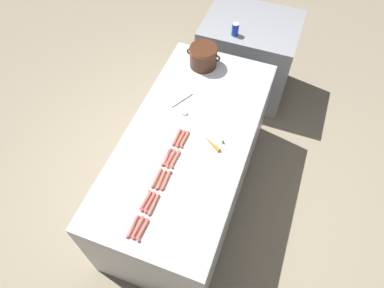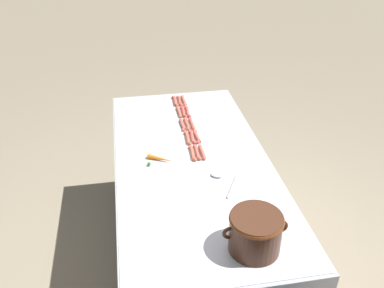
# 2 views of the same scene
# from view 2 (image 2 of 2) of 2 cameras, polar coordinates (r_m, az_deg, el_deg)

# --- Properties ---
(ground_plane) EXTENTS (20.00, 20.00, 0.00)m
(ground_plane) POSITION_cam_2_polar(r_m,az_deg,el_deg) (3.15, 0.04, -16.16)
(ground_plane) COLOR gray
(griddle_counter) EXTENTS (0.95, 1.98, 0.91)m
(griddle_counter) POSITION_cam_2_polar(r_m,az_deg,el_deg) (2.83, 0.04, -9.94)
(griddle_counter) COLOR #ADAFB5
(griddle_counter) RESTS_ON ground_plane
(hot_dog_0) EXTENTS (0.03, 0.17, 0.02)m
(hot_dog_0) POSITION_cam_2_polar(r_m,az_deg,el_deg) (3.26, -1.16, 6.05)
(hot_dog_0) COLOR #C26451
(hot_dog_0) RESTS_ON griddle_counter
(hot_dog_1) EXTENTS (0.03, 0.17, 0.02)m
(hot_dog_1) POSITION_cam_2_polar(r_m,az_deg,el_deg) (3.08, -0.62, 4.49)
(hot_dog_1) COLOR #C85A50
(hot_dog_1) RESTS_ON griddle_counter
(hot_dog_2) EXTENTS (0.03, 0.17, 0.02)m
(hot_dog_2) POSITION_cam_2_polar(r_m,az_deg,el_deg) (2.92, -0.03, 2.87)
(hot_dog_2) COLOR #C45C4A
(hot_dog_2) RESTS_ON griddle_counter
(hot_dog_3) EXTENTS (0.03, 0.17, 0.02)m
(hot_dog_3) POSITION_cam_2_polar(r_m,az_deg,el_deg) (2.76, 0.68, 1.03)
(hot_dog_3) COLOR #C75E4C
(hot_dog_3) RESTS_ON griddle_counter
(hot_dog_4) EXTENTS (0.03, 0.17, 0.02)m
(hot_dog_4) POSITION_cam_2_polar(r_m,az_deg,el_deg) (2.60, 1.41, -1.12)
(hot_dog_4) COLOR #C05F4D
(hot_dog_4) RESTS_ON griddle_counter
(hot_dog_5) EXTENTS (0.03, 0.17, 0.02)m
(hot_dog_5) POSITION_cam_2_polar(r_m,az_deg,el_deg) (3.25, -1.74, 5.97)
(hot_dog_5) COLOR #C95A49
(hot_dog_5) RESTS_ON griddle_counter
(hot_dog_6) EXTENTS (0.03, 0.17, 0.02)m
(hot_dog_6) POSITION_cam_2_polar(r_m,az_deg,el_deg) (3.08, -1.19, 4.47)
(hot_dog_6) COLOR #CB5A4F
(hot_dog_6) RESTS_ON griddle_counter
(hot_dog_7) EXTENTS (0.03, 0.17, 0.02)m
(hot_dog_7) POSITION_cam_2_polar(r_m,az_deg,el_deg) (2.92, -0.70, 2.83)
(hot_dog_7) COLOR #C8624D
(hot_dog_7) RESTS_ON griddle_counter
(hot_dog_8) EXTENTS (0.03, 0.17, 0.02)m
(hot_dog_8) POSITION_cam_2_polar(r_m,az_deg,el_deg) (2.76, 0.03, 0.98)
(hot_dog_8) COLOR #CB5A4E
(hot_dog_8) RESTS_ON griddle_counter
(hot_dog_9) EXTENTS (0.03, 0.17, 0.02)m
(hot_dog_9) POSITION_cam_2_polar(r_m,az_deg,el_deg) (2.60, 0.69, -1.15)
(hot_dog_9) COLOR #CC5D4E
(hot_dog_9) RESTS_ON griddle_counter
(hot_dog_10) EXTENTS (0.03, 0.17, 0.02)m
(hot_dog_10) POSITION_cam_2_polar(r_m,az_deg,el_deg) (3.25, -2.37, 5.94)
(hot_dog_10) COLOR #C95B4B
(hot_dog_10) RESTS_ON griddle_counter
(hot_dog_11) EXTENTS (0.02, 0.17, 0.02)m
(hot_dog_11) POSITION_cam_2_polar(r_m,az_deg,el_deg) (3.08, -1.81, 4.47)
(hot_dog_11) COLOR #BF6349
(hot_dog_11) RESTS_ON griddle_counter
(hot_dog_12) EXTENTS (0.03, 0.17, 0.02)m
(hot_dog_12) POSITION_cam_2_polar(r_m,az_deg,el_deg) (2.91, -1.33, 2.70)
(hot_dog_12) COLOR #CA6350
(hot_dog_12) RESTS_ON griddle_counter
(hot_dog_13) EXTENTS (0.03, 0.17, 0.02)m
(hot_dog_13) POSITION_cam_2_polar(r_m,az_deg,el_deg) (2.75, -0.62, 0.83)
(hot_dog_13) COLOR #CB684E
(hot_dog_13) RESTS_ON griddle_counter
(hot_dog_14) EXTENTS (0.03, 0.17, 0.02)m
(hot_dog_14) POSITION_cam_2_polar(r_m,az_deg,el_deg) (2.59, 0.06, -1.28)
(hot_dog_14) COLOR #CD6548
(hot_dog_14) RESTS_ON griddle_counter
(bean_pot) EXTENTS (0.31, 0.25, 0.19)m
(bean_pot) POSITION_cam_2_polar(r_m,az_deg,el_deg) (1.93, 8.75, -11.79)
(bean_pot) COLOR #472616
(bean_pot) RESTS_ON griddle_counter
(serving_spoon) EXTENTS (0.16, 0.25, 0.02)m
(serving_spoon) POSITION_cam_2_polar(r_m,az_deg,el_deg) (2.38, 4.11, -4.80)
(serving_spoon) COLOR #B7B7BC
(serving_spoon) RESTS_ON griddle_counter
(carrot) EXTENTS (0.17, 0.11, 0.03)m
(carrot) POSITION_cam_2_polar(r_m,az_deg,el_deg) (2.54, -4.48, -2.06)
(carrot) COLOR orange
(carrot) RESTS_ON griddle_counter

